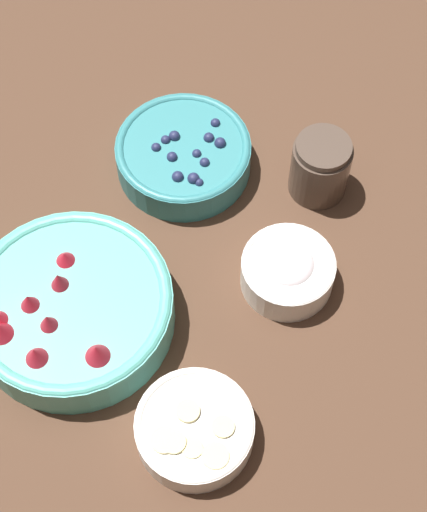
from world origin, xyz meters
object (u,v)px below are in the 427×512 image
bowl_strawberries (71,308)px  bowl_cream (288,270)px  jar_chocolate (320,168)px  bowl_bananas (195,429)px  bowl_blueberries (183,154)px

bowl_strawberries → bowl_cream: bowl_strawberries is taller
jar_chocolate → bowl_cream: bearing=-166.7°
bowl_strawberries → bowl_bananas: (-0.05, -0.20, -0.01)m
bowl_blueberries → bowl_bananas: (-0.31, -0.21, -0.00)m
bowl_blueberries → bowl_cream: 0.22m
bowl_strawberries → bowl_bananas: bowl_strawberries is taller
bowl_blueberries → bowl_cream: bowl_cream is taller
bowl_bananas → jar_chocolate: jar_chocolate is taller
bowl_strawberries → bowl_bananas: 0.21m
bowl_blueberries → jar_chocolate: size_ratio=1.99×
bowl_bananas → bowl_cream: (0.23, 0.01, 0.00)m
bowl_strawberries → bowl_cream: (0.19, -0.20, -0.01)m
bowl_bananas → bowl_cream: 0.23m
bowl_cream → bowl_bananas: bearing=-178.0°
bowl_blueberries → jar_chocolate: jar_chocolate is taller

